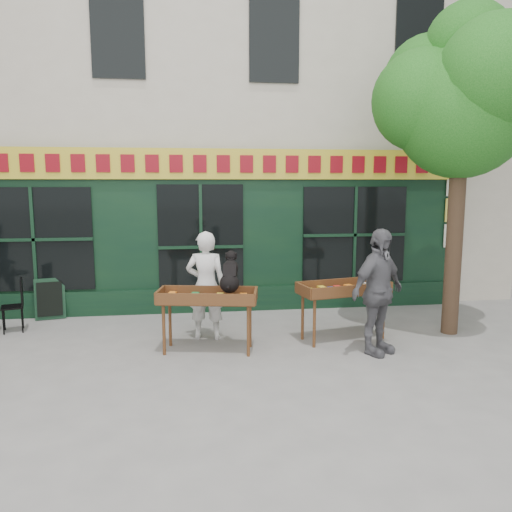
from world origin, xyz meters
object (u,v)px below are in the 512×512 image
(book_cart_right, at_px, (344,292))
(woman, at_px, (206,285))
(man_right, at_px, (378,292))
(book_cart_center, at_px, (208,300))
(dog, at_px, (230,271))

(book_cart_right, bearing_deg, woman, 158.81)
(woman, distance_m, man_right, 2.82)
(book_cart_center, xyz_separation_m, dog, (0.35, -0.05, 0.47))
(dog, distance_m, woman, 0.87)
(book_cart_right, height_order, man_right, man_right)
(book_cart_center, xyz_separation_m, book_cart_right, (2.29, 0.29, 0.00))
(book_cart_center, height_order, man_right, man_right)
(book_cart_right, distance_m, man_right, 0.82)
(woman, bearing_deg, man_right, 167.24)
(book_cart_right, xyz_separation_m, man_right, (0.30, -0.75, 0.15))
(woman, bearing_deg, dog, 126.99)
(dog, distance_m, book_cart_right, 2.02)
(book_cart_center, distance_m, man_right, 2.63)
(book_cart_right, bearing_deg, book_cart_center, 174.97)
(book_cart_center, bearing_deg, dog, 2.29)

